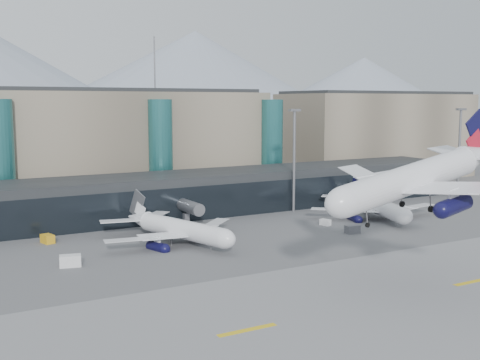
% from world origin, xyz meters
% --- Properties ---
extents(ground, '(900.00, 900.00, 0.00)m').
position_xyz_m(ground, '(0.00, 0.00, 0.00)').
color(ground, '#515154').
rests_on(ground, ground).
extents(runway_strip, '(400.00, 40.00, 0.04)m').
position_xyz_m(runway_strip, '(0.00, -15.00, 0.02)').
color(runway_strip, slate).
rests_on(runway_strip, ground).
extents(runway_markings, '(128.00, 1.00, 0.02)m').
position_xyz_m(runway_markings, '(-0.00, -15.00, 0.05)').
color(runway_markings, gold).
rests_on(runway_markings, ground).
extents(concourse, '(170.00, 27.00, 10.00)m').
position_xyz_m(concourse, '(-0.02, 57.73, 4.97)').
color(concourse, black).
rests_on(concourse, ground).
extents(terminal_main, '(130.00, 30.00, 31.00)m').
position_xyz_m(terminal_main, '(-25.00, 90.00, 15.44)').
color(terminal_main, gray).
rests_on(terminal_main, ground).
extents(terminal_east, '(70.00, 30.00, 31.00)m').
position_xyz_m(terminal_east, '(95.00, 90.00, 15.44)').
color(terminal_east, gray).
rests_on(terminal_east, ground).
extents(teal_towers, '(116.40, 19.40, 46.00)m').
position_xyz_m(teal_towers, '(-14.99, 74.01, 14.01)').
color(teal_towers, '#236263').
rests_on(teal_towers, ground).
extents(mountain_ridge, '(910.00, 400.00, 110.00)m').
position_xyz_m(mountain_ridge, '(15.97, 380.00, 45.74)').
color(mountain_ridge, gray).
rests_on(mountain_ridge, ground).
extents(lightmast_mid, '(3.00, 1.20, 25.60)m').
position_xyz_m(lightmast_mid, '(30.00, 48.00, 14.42)').
color(lightmast_mid, slate).
rests_on(lightmast_mid, ground).
extents(lightmast_right, '(3.00, 1.20, 25.60)m').
position_xyz_m(lightmast_right, '(80.00, 40.00, 14.42)').
color(lightmast_right, slate).
rests_on(lightmast_right, ground).
extents(hero_jet, '(37.15, 37.55, 12.14)m').
position_xyz_m(hero_jet, '(11.33, -12.70, 17.84)').
color(hero_jet, white).
rests_on(hero_jet, ground).
extents(jet_parked_mid, '(31.23, 32.65, 10.48)m').
position_xyz_m(jet_parked_mid, '(-9.68, 32.17, 3.96)').
color(jet_parked_mid, white).
rests_on(jet_parked_mid, ground).
extents(jet_parked_right, '(31.75, 33.35, 10.70)m').
position_xyz_m(jet_parked_right, '(42.38, 32.29, 4.05)').
color(jet_parked_right, white).
rests_on(jet_parked_right, ground).
extents(veh_a, '(3.83, 2.70, 1.95)m').
position_xyz_m(veh_a, '(-31.59, 23.99, 0.98)').
color(veh_a, silver).
rests_on(veh_a, ground).
extents(veh_b, '(2.44, 3.26, 1.68)m').
position_xyz_m(veh_b, '(-31.30, 43.15, 0.84)').
color(veh_b, gold).
rests_on(veh_b, ground).
extents(veh_c, '(3.19, 1.85, 1.71)m').
position_xyz_m(veh_c, '(26.25, 20.81, 0.86)').
color(veh_c, '#4F4F54').
rests_on(veh_c, ground).
extents(veh_d, '(2.85, 2.84, 1.50)m').
position_xyz_m(veh_d, '(36.51, 39.57, 0.75)').
color(veh_d, silver).
rests_on(veh_d, ground).
extents(veh_e, '(2.94, 1.80, 1.61)m').
position_xyz_m(veh_e, '(59.89, 27.62, 0.80)').
color(veh_e, gold).
rests_on(veh_e, ground).
extents(veh_g, '(1.94, 2.61, 1.36)m').
position_xyz_m(veh_g, '(26.30, 30.13, 0.68)').
color(veh_g, silver).
rests_on(veh_g, ground).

